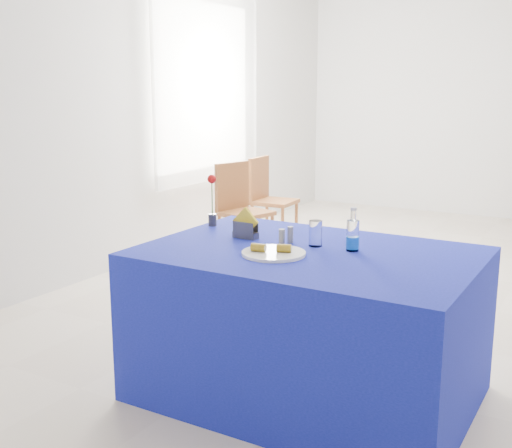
{
  "coord_description": "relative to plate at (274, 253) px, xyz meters",
  "views": [
    {
      "loc": [
        1.24,
        -4.54,
        1.54
      ],
      "look_at": [
        -0.22,
        -2.03,
        0.92
      ],
      "focal_mm": 45.0,
      "sensor_mm": 36.0,
      "label": 1
    }
  ],
  "objects": [
    {
      "name": "rose_vase",
      "position": [
        -0.62,
        0.39,
        0.14
      ],
      "size": [
        0.05,
        0.05,
        0.3
      ],
      "color": "#28282D",
      "rests_on": "blue_table"
    },
    {
      "name": "curtain",
      "position": [
        -2.23,
        2.75,
        0.78
      ],
      "size": [
        0.04,
        1.75,
        1.85
      ],
      "primitive_type": "cube",
      "color": "white",
      "rests_on": "room_shell"
    },
    {
      "name": "floor",
      "position": [
        0.17,
        1.95,
        -0.77
      ],
      "size": [
        7.0,
        7.0,
        0.0
      ],
      "primitive_type": "plane",
      "color": "beige",
      "rests_on": "ground"
    },
    {
      "name": "chair_win_b",
      "position": [
        -1.66,
        2.91,
        -0.27
      ],
      "size": [
        0.41,
        0.41,
        0.87
      ],
      "rotation": [
        0.0,
        0.0,
        1.62
      ],
      "color": "#95572B",
      "rests_on": "floor"
    },
    {
      "name": "napkin_holder",
      "position": [
        -0.3,
        0.23,
        0.04
      ],
      "size": [
        0.15,
        0.06,
        0.17
      ],
      "color": "#343338",
      "rests_on": "blue_table"
    },
    {
      "name": "room_shell",
      "position": [
        0.17,
        1.95,
        0.98
      ],
      "size": [
        7.0,
        7.0,
        7.0
      ],
      "color": "silver",
      "rests_on": "ground"
    },
    {
      "name": "water_bottle",
      "position": [
        0.29,
        0.27,
        0.06
      ],
      "size": [
        0.06,
        0.06,
        0.21
      ],
      "color": "white",
      "rests_on": "blue_table"
    },
    {
      "name": "salt_shaker",
      "position": [
        -0.04,
        0.25,
        0.04
      ],
      "size": [
        0.03,
        0.03,
        0.08
      ],
      "primitive_type": "cylinder",
      "color": "slate",
      "rests_on": "blue_table"
    },
    {
      "name": "blue_table",
      "position": [
        0.11,
        0.16,
        -0.39
      ],
      "size": [
        1.6,
        1.1,
        0.76
      ],
      "color": "navy",
      "rests_on": "floor"
    },
    {
      "name": "plate",
      "position": [
        0.0,
        0.0,
        0.0
      ],
      "size": [
        0.31,
        0.31,
        0.01
      ],
      "primitive_type": "cylinder",
      "color": "white",
      "rests_on": "blue_table"
    },
    {
      "name": "drinking_glass",
      "position": [
        0.1,
        0.26,
        0.06
      ],
      "size": [
        0.07,
        0.07,
        0.13
      ],
      "primitive_type": "cylinder",
      "color": "silver",
      "rests_on": "blue_table"
    },
    {
      "name": "chair_win_a",
      "position": [
        -1.59,
        2.26,
        -0.26
      ],
      "size": [
        0.48,
        0.48,
        0.88
      ],
      "rotation": [
        0.0,
        0.0,
        1.32
      ],
      "color": "#95572B",
      "rests_on": "floor"
    },
    {
      "name": "pepper_shaker",
      "position": [
        -0.05,
        0.18,
        0.04
      ],
      "size": [
        0.03,
        0.03,
        0.08
      ],
      "primitive_type": "cylinder",
      "color": "slate",
      "rests_on": "blue_table"
    },
    {
      "name": "banana_pieces",
      "position": [
        -0.01,
        -0.01,
        0.03
      ],
      "size": [
        0.19,
        0.11,
        0.04
      ],
      "color": "gold",
      "rests_on": "plate"
    },
    {
      "name": "window_pane",
      "position": [
        -2.3,
        2.75,
        0.78
      ],
      "size": [
        0.04,
        1.5,
        1.6
      ],
      "primitive_type": "cube",
      "color": "white",
      "rests_on": "room_shell"
    }
  ]
}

